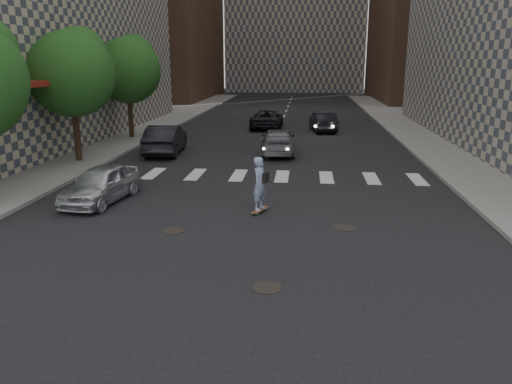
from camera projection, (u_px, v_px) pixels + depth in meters
ground at (232, 247)px, 14.11m from camera, size 160.00×160.00×0.00m
sidewalk_left at (67, 135)px, 34.70m from camera, size 13.00×80.00×0.15m
sidewalk_right at (501, 141)px, 31.95m from camera, size 13.00×80.00×0.15m
tree_b at (73, 70)px, 24.52m from camera, size 4.20×4.20×6.60m
tree_c at (129, 67)px, 32.22m from camera, size 4.20×4.20×6.60m
manhole_a at (267, 288)px, 11.59m from camera, size 0.70×0.70×0.02m
manhole_b at (173, 231)px, 15.45m from camera, size 0.70×0.70×0.02m
manhole_c at (344, 228)px, 15.72m from camera, size 0.70×0.70×0.02m
skateboarder at (260, 184)px, 17.08m from camera, size 0.66×1.00×1.96m
silver_sedan at (101, 184)px, 18.48m from camera, size 2.14×4.20×1.37m
traffic_car_a at (166, 139)px, 27.94m from camera, size 2.13×5.03×1.61m
traffic_car_b at (278, 141)px, 27.93m from camera, size 2.16×4.88×1.39m
traffic_car_c at (267, 119)px, 38.31m from camera, size 2.40×5.10×1.41m
traffic_car_d at (326, 119)px, 38.79m from camera, size 2.14×4.25×1.39m
traffic_car_e at (323, 122)px, 36.69m from camera, size 2.08×4.50×1.43m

